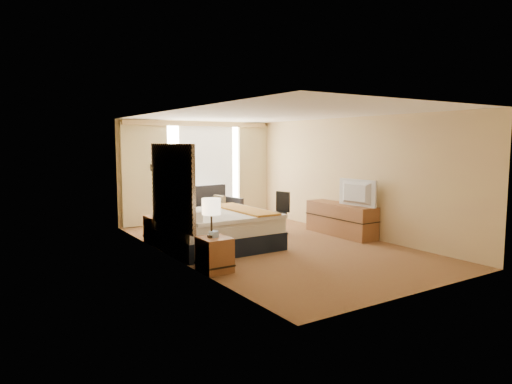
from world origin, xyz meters
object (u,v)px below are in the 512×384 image
lamp_right (160,196)px  bed (217,229)px  media_dresser (341,219)px  floor_lamp (155,184)px  television (354,193)px  loveseat (209,212)px  nightstand_left (215,254)px  desk_chair (280,215)px  nightstand_right (158,229)px  lamp_left (211,207)px

lamp_right → bed: bearing=-52.7°
bed → lamp_right: lamp_right is taller
media_dresser → floor_lamp: bearing=140.6°
media_dresser → lamp_right: 3.97m
television → loveseat: bearing=27.1°
nightstand_left → lamp_right: 2.55m
desk_chair → lamp_right: 2.72m
media_dresser → desk_chair: bearing=141.2°
loveseat → lamp_right: 2.26m
nightstand_left → television: television is taller
bed → desk_chair: bearing=13.9°
nightstand_left → floor_lamp: size_ratio=0.35×
nightstand_right → lamp_left: 2.60m
floor_lamp → lamp_left: size_ratio=2.48×
floor_lamp → loveseat: bearing=-0.4°
desk_chair → television: 1.74m
nightstand_left → desk_chair: desk_chair is taller
media_dresser → desk_chair: desk_chair is taller
nightstand_right → desk_chair: 2.71m
lamp_left → bed: bearing=59.3°
media_dresser → television: size_ratio=1.82×
lamp_left → nightstand_right: bearing=89.0°
floor_lamp → media_dresser: bearing=-39.4°
floor_lamp → television: 4.52m
nightstand_left → nightstand_right: same height
nightstand_left → bed: bed is taller
nightstand_left → bed: bearing=60.8°
lamp_left → lamp_right: bearing=88.1°
bed → desk_chair: 1.89m
bed → floor_lamp: bearing=99.9°
loveseat → floor_lamp: floor_lamp is taller
floor_lamp → lamp_left: bearing=-96.9°
bed → loveseat: bed is taller
desk_chair → nightstand_right: bearing=151.7°
nightstand_left → media_dresser: bearing=15.8°
loveseat → floor_lamp: 1.58m
desk_chair → lamp_right: (-2.60, 0.56, 0.54)m
loveseat → desk_chair: bearing=-74.5°
nightstand_right → media_dresser: 3.97m
lamp_left → media_dresser: bearing=15.5°
lamp_right → lamp_left: bearing=-91.9°
loveseat → lamp_left: 4.22m
bed → lamp_right: bearing=127.3°
bed → lamp_left: 1.80m
media_dresser → bed: size_ratio=0.88×
desk_chair → television: (1.01, -1.30, 0.56)m
media_dresser → desk_chair: size_ratio=1.90×
television → media_dresser: bearing=-10.0°
lamp_right → television: 4.06m
media_dresser → desk_chair: 1.36m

